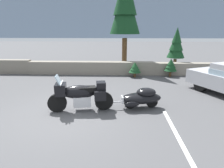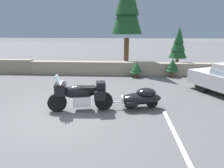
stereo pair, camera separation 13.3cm
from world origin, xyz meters
TOP-DOWN VIEW (x-y plane):
  - ground_plane at (0.00, 0.00)m, footprint 80.00×80.00m
  - stone_guard_wall at (0.19, 6.27)m, footprint 24.00×0.63m
  - distant_ridgeline at (0.00, 96.29)m, footprint 240.00×80.00m
  - touring_motorcycle at (0.47, 0.24)m, footprint 2.30×0.97m
  - car_shaped_trailer at (2.66, 0.60)m, footprint 2.23×0.95m
  - pine_tree_secondary at (5.60, 7.27)m, footprint 1.17×1.17m
  - pine_sapling_near at (4.96, 5.80)m, footprint 0.79×0.79m
  - pine_sapling_farther at (2.76, 5.54)m, footprint 0.75×0.75m
  - parking_stripe_marker at (3.45, -1.50)m, footprint 0.12×3.60m

SIDE VIEW (x-z plane):
  - ground_plane at x=0.00m, z-range 0.00..0.00m
  - parking_stripe_marker at x=3.45m, z-range 0.00..0.01m
  - car_shaped_trailer at x=2.66m, z-range 0.03..0.79m
  - stone_guard_wall at x=0.19m, z-range -0.04..0.86m
  - pine_sapling_farther at x=2.76m, z-range 0.11..1.02m
  - touring_motorcycle at x=0.47m, z-range -0.04..1.29m
  - pine_sapling_near at x=4.96m, z-range 0.14..1.24m
  - pine_tree_secondary at x=5.60m, z-range 0.37..3.33m
  - distant_ridgeline at x=0.00m, z-range 0.00..16.00m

